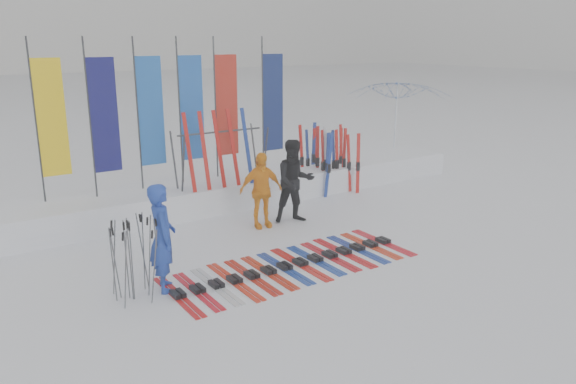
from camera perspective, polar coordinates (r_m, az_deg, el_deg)
ground at (r=9.41m, az=4.45°, el=-8.23°), size 120.00×120.00×0.00m
snow_bank at (r=13.02m, az=-8.09°, el=-0.19°), size 14.00×1.60×0.60m
person_blue at (r=8.72m, az=-12.63°, el=-4.55°), size 0.54×0.69×1.69m
person_black at (r=11.68m, az=0.68°, el=1.09°), size 1.00×0.88×1.75m
person_yellow at (r=11.38m, az=-2.78°, el=0.19°), size 0.96×0.51×1.56m
tent_canopy at (r=16.87m, az=11.00°, el=6.82°), size 3.65×3.69×2.66m
ski_row at (r=9.62m, az=0.45°, el=-7.40°), size 4.33×1.69×0.07m
pole_cluster at (r=8.64m, az=-15.38°, el=-6.62°), size 0.75×0.75×1.26m
feather_flags at (r=12.56m, az=-11.86°, el=8.13°), size 5.60×0.24×3.20m
ski_rack at (r=12.49m, az=-6.86°, el=4.30°), size 2.04×0.80×1.23m
upright_skis at (r=14.17m, az=4.14°, el=3.26°), size 1.29×1.15×1.69m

